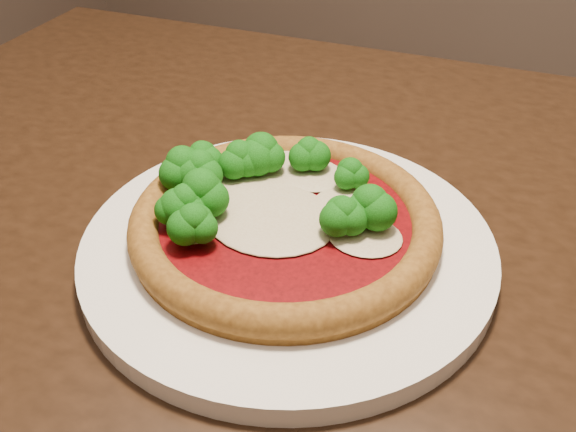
% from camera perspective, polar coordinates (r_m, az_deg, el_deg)
% --- Properties ---
extents(dining_table, '(1.22, 0.94, 0.75)m').
position_cam_1_polar(dining_table, '(0.63, 3.80, -8.40)').
color(dining_table, black).
rests_on(dining_table, floor).
extents(plate, '(0.34, 0.34, 0.02)m').
position_cam_1_polar(plate, '(0.53, 0.00, -2.71)').
color(plate, white).
rests_on(plate, dining_table).
extents(pizza, '(0.25, 0.25, 0.06)m').
position_cam_1_polar(pizza, '(0.52, -1.24, 0.49)').
color(pizza, brown).
rests_on(pizza, plate).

